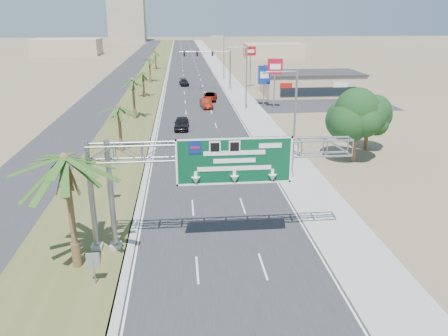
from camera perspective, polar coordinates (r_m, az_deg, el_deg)
road at (r=126.61m, az=-4.47°, el=12.76°), size 12.00×300.00×0.02m
sidewalk_right at (r=127.06m, az=-0.54°, el=12.86°), size 4.00×300.00×0.10m
median_grass at (r=126.79m, az=-9.11°, el=12.61°), size 7.00×300.00×0.12m
opposing_road at (r=127.40m, az=-12.32°, el=12.42°), size 8.00×300.00×0.02m
sign_gantry at (r=27.07m, az=-2.03°, el=1.20°), size 16.75×1.24×7.50m
palm_near at (r=25.78m, az=-20.13°, el=1.10°), size 5.70×5.70×8.35m
palm_row_b at (r=49.19m, az=-13.64°, el=7.59°), size 3.99×3.99×5.95m
palm_row_c at (r=64.73m, az=-11.86°, el=11.14°), size 3.99×3.99×6.75m
palm_row_d at (r=82.66m, az=-10.55°, el=12.06°), size 3.99×3.99×5.45m
palm_row_e at (r=101.42m, az=-9.73°, el=13.80°), size 3.99×3.99×6.15m
palm_row_f at (r=126.32m, az=-8.99°, el=14.71°), size 3.99×3.99×5.75m
streetlight_near at (r=40.24m, az=8.88°, el=5.05°), size 3.27×0.44×10.00m
streetlight_mid at (r=69.17m, az=2.77°, el=11.21°), size 3.27×0.44×10.00m
streetlight_far at (r=104.68m, az=-0.13°, el=14.01°), size 3.27×0.44×10.00m
signal_mast at (r=88.59m, az=-0.52°, el=13.13°), size 10.28×0.71×8.00m
store_building at (r=86.28m, az=11.25°, el=10.69°), size 18.00×10.00×4.00m
oak_near at (r=46.39m, az=16.97°, el=6.13°), size 4.50×4.50×6.80m
oak_far at (r=51.30m, az=18.36°, el=6.38°), size 3.50×3.50×5.60m
median_signback_a at (r=25.89m, az=-16.70°, el=-11.79°), size 0.75×0.08×2.08m
median_signback_b at (r=36.66m, az=-14.46°, el=-2.11°), size 0.75×0.08×2.08m
tower_distant at (r=267.39m, az=-12.63°, el=19.60°), size 20.00×16.00×35.00m
building_distant_left at (r=181.16m, az=-19.77°, el=14.66°), size 24.00×14.00×6.00m
building_distant_right at (r=159.58m, az=6.45°, el=14.96°), size 20.00×12.00×5.00m
car_left_lane at (r=58.82m, az=-5.57°, el=5.83°), size 2.10×4.81×1.61m
car_mid_lane at (r=72.51m, az=-2.35°, el=8.43°), size 2.09×4.67×1.49m
car_right_lane at (r=78.58m, az=-1.87°, el=9.27°), size 2.98×5.35×1.41m
car_far at (r=96.57m, az=-5.25°, el=11.06°), size 2.29×4.65×1.30m
pole_sign_red_near at (r=70.96m, az=6.68°, el=12.69°), size 2.41×0.83×8.20m
pole_sign_blue at (r=73.27m, az=5.27°, el=11.84°), size 2.00×0.37×6.91m
pole_sign_red_far at (r=92.27m, az=3.49°, el=14.57°), size 2.20×0.86×8.60m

